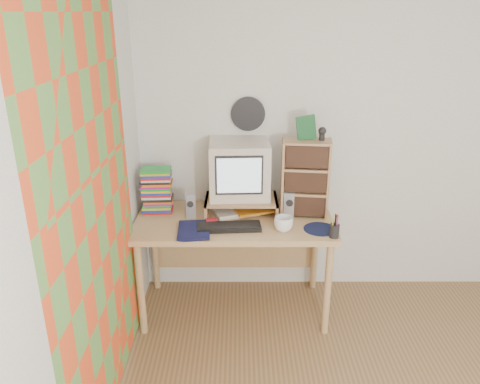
{
  "coord_description": "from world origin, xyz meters",
  "views": [
    {
      "loc": [
        -0.99,
        -1.65,
        2.13
      ],
      "look_at": [
        -0.99,
        1.33,
        0.97
      ],
      "focal_mm": 35.0,
      "sensor_mm": 36.0,
      "label": 1
    }
  ],
  "objects_px": {
    "crt_monitor": "(239,170)",
    "keyboard": "(229,227)",
    "cd_rack": "(305,178)",
    "dvd_stack": "(157,192)",
    "mug": "(283,224)",
    "diary": "(178,229)",
    "desk": "(234,232)"
  },
  "relations": [
    {
      "from": "crt_monitor",
      "to": "keyboard",
      "type": "distance_m",
      "value": 0.44
    },
    {
      "from": "keyboard",
      "to": "cd_rack",
      "type": "distance_m",
      "value": 0.64
    },
    {
      "from": "keyboard",
      "to": "dvd_stack",
      "type": "xyz_separation_m",
      "value": [
        -0.53,
        0.31,
        0.13
      ]
    },
    {
      "from": "mug",
      "to": "diary",
      "type": "relative_size",
      "value": 0.5
    },
    {
      "from": "desk",
      "to": "mug",
      "type": "bearing_deg",
      "value": -37.66
    },
    {
      "from": "diary",
      "to": "mug",
      "type": "bearing_deg",
      "value": -1.7
    },
    {
      "from": "desk",
      "to": "mug",
      "type": "xyz_separation_m",
      "value": [
        0.33,
        -0.26,
        0.19
      ]
    },
    {
      "from": "crt_monitor",
      "to": "cd_rack",
      "type": "distance_m",
      "value": 0.48
    },
    {
      "from": "keyboard",
      "to": "diary",
      "type": "xyz_separation_m",
      "value": [
        -0.34,
        -0.05,
        0.01
      ]
    },
    {
      "from": "crt_monitor",
      "to": "diary",
      "type": "distance_m",
      "value": 0.62
    },
    {
      "from": "crt_monitor",
      "to": "dvd_stack",
      "type": "xyz_separation_m",
      "value": [
        -0.6,
        -0.01,
        -0.17
      ]
    },
    {
      "from": "crt_monitor",
      "to": "diary",
      "type": "height_order",
      "value": "crt_monitor"
    },
    {
      "from": "crt_monitor",
      "to": "diary",
      "type": "relative_size",
      "value": 1.62
    },
    {
      "from": "cd_rack",
      "to": "mug",
      "type": "bearing_deg",
      "value": -115.42
    },
    {
      "from": "dvd_stack",
      "to": "mug",
      "type": "xyz_separation_m",
      "value": [
        0.89,
        -0.34,
        -0.1
      ]
    },
    {
      "from": "desk",
      "to": "dvd_stack",
      "type": "height_order",
      "value": "dvd_stack"
    },
    {
      "from": "diary",
      "to": "keyboard",
      "type": "bearing_deg",
      "value": 5.18
    },
    {
      "from": "desk",
      "to": "dvd_stack",
      "type": "relative_size",
      "value": 4.71
    },
    {
      "from": "mug",
      "to": "dvd_stack",
      "type": "bearing_deg",
      "value": 159.34
    },
    {
      "from": "crt_monitor",
      "to": "dvd_stack",
      "type": "height_order",
      "value": "crt_monitor"
    },
    {
      "from": "dvd_stack",
      "to": "mug",
      "type": "height_order",
      "value": "dvd_stack"
    },
    {
      "from": "dvd_stack",
      "to": "diary",
      "type": "xyz_separation_m",
      "value": [
        0.19,
        -0.36,
        -0.12
      ]
    },
    {
      "from": "desk",
      "to": "mug",
      "type": "height_order",
      "value": "mug"
    },
    {
      "from": "dvd_stack",
      "to": "cd_rack",
      "type": "height_order",
      "value": "cd_rack"
    },
    {
      "from": "diary",
      "to": "cd_rack",
      "type": "bearing_deg",
      "value": 14.95
    },
    {
      "from": "cd_rack",
      "to": "diary",
      "type": "bearing_deg",
      "value": -154.5
    },
    {
      "from": "cd_rack",
      "to": "mug",
      "type": "xyz_separation_m",
      "value": [
        -0.17,
        -0.27,
        -0.23
      ]
    },
    {
      "from": "desk",
      "to": "diary",
      "type": "distance_m",
      "value": 0.49
    },
    {
      "from": "keyboard",
      "to": "diary",
      "type": "relative_size",
      "value": 1.66
    },
    {
      "from": "keyboard",
      "to": "diary",
      "type": "height_order",
      "value": "diary"
    },
    {
      "from": "crt_monitor",
      "to": "desk",
      "type": "bearing_deg",
      "value": -114.58
    },
    {
      "from": "desk",
      "to": "mug",
      "type": "distance_m",
      "value": 0.46
    }
  ]
}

